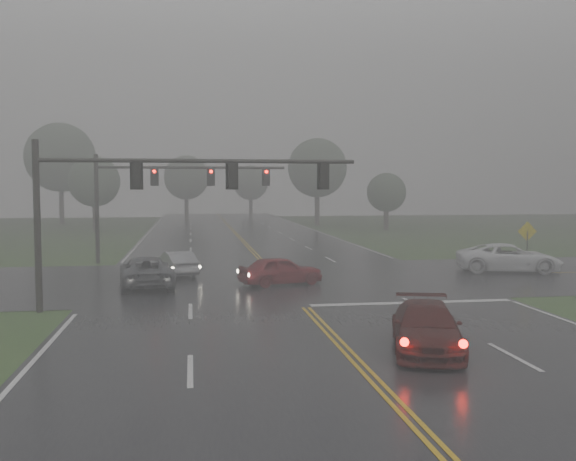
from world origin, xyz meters
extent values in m
plane|color=#2C4C20|center=(0.00, 0.00, 0.00)|extent=(180.00, 180.00, 0.00)
cube|color=black|center=(0.00, 20.00, 0.00)|extent=(18.00, 160.00, 0.02)
cube|color=black|center=(0.00, 22.00, 0.00)|extent=(120.00, 14.00, 0.02)
cube|color=silver|center=(4.50, 14.40, 0.00)|extent=(8.50, 0.50, 0.01)
imported|color=#3F0D0B|center=(2.31, 7.01, 0.00)|extent=(3.14, 5.05, 1.36)
imported|color=maroon|center=(-0.16, 20.04, 0.00)|extent=(4.38, 2.69, 1.39)
imported|color=#94969B|center=(-5.23, 24.07, 0.00)|extent=(2.43, 4.20, 1.31)
imported|color=#4E5055|center=(-6.59, 20.42, 0.00)|extent=(2.98, 5.41, 1.44)
imported|color=white|center=(13.10, 22.75, 0.00)|extent=(6.11, 3.90, 1.57)
cylinder|color=black|center=(-10.20, 14.77, 3.28)|extent=(0.26, 0.26, 6.56)
cylinder|color=black|center=(-10.20, 14.77, 5.83)|extent=(0.16, 0.16, 0.73)
cylinder|color=black|center=(-4.05, 14.77, 5.79)|extent=(12.30, 0.16, 0.16)
cube|color=black|center=(-6.51, 14.77, 5.24)|extent=(0.31, 0.26, 0.96)
cube|color=black|center=(-6.51, 14.92, 5.24)|extent=(0.50, 0.03, 1.14)
cube|color=black|center=(-2.82, 14.77, 5.24)|extent=(0.31, 0.26, 0.96)
cube|color=black|center=(-2.82, 14.92, 5.24)|extent=(0.50, 0.03, 1.14)
cube|color=black|center=(0.87, 14.77, 5.24)|extent=(0.31, 0.26, 0.96)
cube|color=black|center=(0.87, 14.92, 5.24)|extent=(0.50, 0.03, 1.14)
cylinder|color=black|center=(-10.20, 30.36, 3.38)|extent=(0.26, 0.26, 6.76)
cylinder|color=black|center=(-10.20, 30.36, 6.01)|extent=(0.17, 0.17, 0.75)
cylinder|color=black|center=(-4.34, 30.36, 5.96)|extent=(11.72, 0.17, 0.17)
cube|color=black|center=(-6.68, 30.36, 5.40)|extent=(0.32, 0.26, 0.99)
cube|color=black|center=(-6.68, 30.51, 5.40)|extent=(0.52, 0.03, 1.17)
cylinder|color=#FF0C05|center=(-6.68, 30.21, 5.71)|extent=(0.21, 0.06, 0.21)
cube|color=black|center=(-3.17, 30.36, 5.40)|extent=(0.32, 0.26, 0.99)
cube|color=black|center=(-3.17, 30.51, 5.40)|extent=(0.52, 0.03, 1.17)
cylinder|color=#FF0C05|center=(-3.17, 30.21, 5.71)|extent=(0.21, 0.06, 0.21)
cube|color=black|center=(0.35, 30.36, 5.40)|extent=(0.32, 0.26, 0.99)
cube|color=black|center=(0.35, 30.51, 5.40)|extent=(0.52, 0.03, 1.17)
cylinder|color=#FF0C05|center=(0.35, 30.21, 5.71)|extent=(0.21, 0.06, 0.21)
cylinder|color=black|center=(14.92, 24.09, 1.09)|extent=(0.07, 0.07, 2.17)
cube|color=gold|center=(14.92, 24.12, 2.17)|extent=(1.14, 0.13, 1.14)
cylinder|color=#332721|center=(-14.68, 60.60, 1.54)|extent=(0.50, 0.50, 3.08)
sphere|color=#344A31|center=(-14.68, 60.60, 5.30)|extent=(5.47, 5.47, 5.47)
cylinder|color=#332721|center=(10.89, 66.75, 2.04)|extent=(0.61, 0.61, 4.07)
sphere|color=#344A31|center=(10.89, 66.75, 7.02)|extent=(7.24, 7.24, 7.24)
cylinder|color=#332721|center=(-5.06, 79.45, 1.73)|extent=(0.58, 0.58, 3.46)
sphere|color=#344A31|center=(-5.06, 79.45, 5.95)|extent=(6.14, 6.14, 6.14)
cylinder|color=#332721|center=(16.54, 56.60, 1.19)|extent=(0.54, 0.54, 2.39)
sphere|color=#344A31|center=(16.54, 56.60, 4.11)|extent=(4.24, 4.24, 4.24)
cylinder|color=#332721|center=(-20.42, 72.69, 2.42)|extent=(0.56, 0.56, 4.83)
sphere|color=#344A31|center=(-20.42, 72.69, 8.33)|extent=(8.60, 8.60, 8.60)
cylinder|color=#332721|center=(4.82, 89.48, 1.53)|extent=(0.56, 0.56, 3.06)
sphere|color=#344A31|center=(4.82, 89.48, 5.28)|extent=(5.45, 5.45, 5.45)
camera|label=1|loc=(-4.43, -10.57, 4.82)|focal=40.00mm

